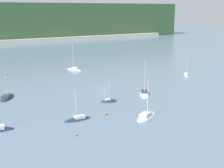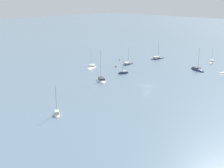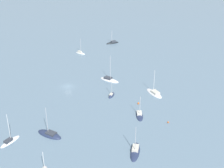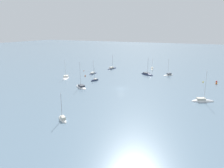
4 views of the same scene
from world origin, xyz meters
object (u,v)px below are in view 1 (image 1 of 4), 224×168
mooring_buoy_4 (6,77)px  sailboat_6 (7,98)px  sailboat_2 (74,70)px  sailboat_4 (78,119)px  mooring_buoy_2 (76,135)px  sailboat_1 (144,95)px  mooring_buoy_0 (6,74)px  sailboat_7 (186,76)px  sailboat_10 (109,102)px  sailboat_0 (146,117)px  mooring_buoy_1 (106,114)px

mooring_buoy_4 → sailboat_6: bearing=-101.9°
sailboat_2 → sailboat_4: 62.47m
mooring_buoy_2 → mooring_buoy_4: mooring_buoy_4 is taller
sailboat_1 → mooring_buoy_0: sailboat_1 is taller
sailboat_7 → mooring_buoy_4: sailboat_7 is taller
sailboat_10 → sailboat_0: bearing=-64.3°
mooring_buoy_0 → mooring_buoy_2: 70.20m
sailboat_6 → mooring_buoy_1: (17.93, -27.87, 0.26)m
sailboat_10 → mooring_buoy_1: (-6.19, -9.31, 0.26)m
sailboat_0 → sailboat_7: 52.25m
sailboat_2 → sailboat_4: size_ratio=1.48×
sailboat_0 → sailboat_10: bearing=67.2°
mooring_buoy_1 → mooring_buoy_4: (-11.91, 56.35, -0.04)m
mooring_buoy_1 → mooring_buoy_2: 14.52m
sailboat_1 → mooring_buoy_4: 55.82m
sailboat_6 → mooring_buoy_2: bearing=-139.7°
sailboat_4 → mooring_buoy_1: size_ratio=11.83×
sailboat_1 → sailboat_2: bearing=-143.1°
mooring_buoy_4 → mooring_buoy_1: bearing=-78.1°
sailboat_2 → mooring_buoy_1: 60.22m
sailboat_10 → sailboat_4: bearing=-126.4°
sailboat_10 → mooring_buoy_2: bearing=-115.4°
sailboat_0 → sailboat_6: bearing=98.5°
mooring_buoy_4 → sailboat_10: bearing=-69.0°
sailboat_0 → sailboat_2: sailboat_2 is taller
sailboat_6 → sailboat_10: size_ratio=1.37×
sailboat_6 → sailboat_7: bearing=-62.3°
sailboat_1 → mooring_buoy_4: size_ratio=19.59×
sailboat_4 → mooring_buoy_2: size_ratio=15.42×
mooring_buoy_2 → mooring_buoy_0: bearing=89.2°
sailboat_6 → mooring_buoy_0: (6.95, 34.02, 0.34)m
sailboat_0 → sailboat_4: sailboat_0 is taller
mooring_buoy_0 → mooring_buoy_4: mooring_buoy_0 is taller
sailboat_1 → sailboat_4: size_ratio=1.46×
sailboat_2 → sailboat_4: bearing=132.3°
mooring_buoy_1 → mooring_buoy_4: bearing=101.9°
mooring_buoy_4 → sailboat_0: bearing=-72.7°
sailboat_4 → sailboat_10: bearing=-146.6°
mooring_buoy_2 → mooring_buoy_1: bearing=34.9°
sailboat_1 → sailboat_4: 28.57m
sailboat_1 → sailboat_6: (-37.23, 17.79, -0.05)m
sailboat_1 → sailboat_4: bearing=-35.9°
sailboat_2 → mooring_buoy_1: bearing=139.1°
sailboat_1 → mooring_buoy_1: sailboat_1 is taller
sailboat_2 → sailboat_6: (-34.92, -29.91, -0.06)m
sailboat_1 → sailboat_7: 33.76m
sailboat_4 → mooring_buoy_0: (-3.43, 61.56, 0.31)m
sailboat_4 → mooring_buoy_4: sailboat_4 is taller
sailboat_0 → mooring_buoy_2: sailboat_0 is taller
mooring_buoy_4 → mooring_buoy_0: bearing=80.4°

